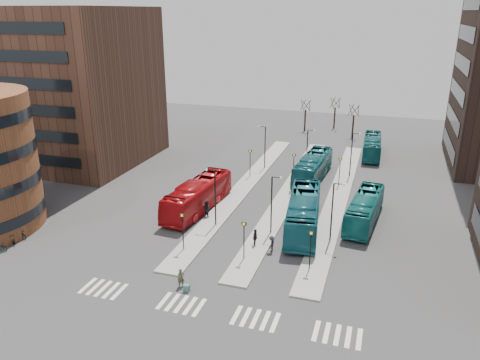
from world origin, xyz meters
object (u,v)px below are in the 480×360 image
(teal_bus_b, at_px, (313,167))
(teal_bus_c, at_px, (365,209))
(red_bus, at_px, (198,195))
(bicycle_mid, at_px, (11,239))
(commuter_c, at_px, (271,244))
(teal_bus_a, at_px, (304,212))
(bicycle_far, at_px, (20,234))
(suitcase, at_px, (187,288))
(commuter_b, at_px, (255,238))
(commuter_a, at_px, (207,209))
(traveller, at_px, (181,278))
(teal_bus_d, at_px, (372,146))

(teal_bus_b, distance_m, teal_bus_c, 14.25)
(red_bus, distance_m, bicycle_mid, 19.48)
(commuter_c, height_order, bicycle_mid, commuter_c)
(teal_bus_a, bearing_deg, teal_bus_b, 88.85)
(teal_bus_a, bearing_deg, bicycle_far, -164.80)
(bicycle_mid, bearing_deg, suitcase, -72.71)
(teal_bus_c, xyz_separation_m, bicycle_far, (-32.44, -14.35, -1.05))
(suitcase, xyz_separation_m, commuter_b, (3.14, 9.19, 0.59))
(teal_bus_a, relative_size, commuter_b, 7.30)
(teal_bus_c, bearing_deg, commuter_a, -161.00)
(bicycle_far, bearing_deg, teal_bus_c, -52.89)
(teal_bus_b, xyz_separation_m, bicycle_far, (-24.88, -26.43, -1.19))
(teal_bus_b, xyz_separation_m, traveller, (-5.90, -29.49, -0.86))
(commuter_b, relative_size, bicycle_far, 0.97)
(red_bus, xyz_separation_m, teal_bus_a, (12.31, -1.19, 0.07))
(bicycle_far, bearing_deg, commuter_b, -62.90)
(teal_bus_d, distance_m, traveller, 44.91)
(red_bus, xyz_separation_m, bicycle_far, (-14.19, -12.07, -1.25))
(commuter_a, height_order, bicycle_mid, commuter_a)
(teal_bus_d, bearing_deg, commuter_a, -120.45)
(teal_bus_c, distance_m, commuter_a, 16.99)
(commuter_a, bearing_deg, commuter_c, 172.46)
(teal_bus_a, distance_m, commuter_a, 10.65)
(teal_bus_d, xyz_separation_m, bicycle_far, (-31.90, -39.94, -1.05))
(bicycle_far, bearing_deg, red_bus, -36.38)
(teal_bus_d, distance_m, commuter_b, 35.50)
(teal_bus_c, distance_m, traveller, 22.02)
(teal_bus_d, height_order, bicycle_mid, teal_bus_d)
(commuter_a, bearing_deg, teal_bus_b, -94.81)
(teal_bus_c, relative_size, teal_bus_d, 1.00)
(teal_bus_a, height_order, commuter_b, teal_bus_a)
(teal_bus_b, bearing_deg, teal_bus_a, -79.91)
(red_bus, xyz_separation_m, commuter_a, (1.71, -1.57, -0.79))
(teal_bus_b, height_order, teal_bus_d, teal_bus_b)
(red_bus, height_order, bicycle_far, red_bus)
(commuter_b, bearing_deg, suitcase, 161.82)
(teal_bus_b, bearing_deg, traveller, -97.19)
(traveller, relative_size, bicycle_far, 0.88)
(commuter_a, height_order, commuter_b, commuter_a)
(commuter_b, height_order, bicycle_mid, commuter_b)
(teal_bus_d, height_order, commuter_c, teal_bus_d)
(traveller, bearing_deg, red_bus, 72.40)
(teal_bus_d, bearing_deg, teal_bus_c, -90.74)
(commuter_c, distance_m, bicycle_mid, 25.37)
(commuter_c, bearing_deg, red_bus, -120.70)
(teal_bus_c, bearing_deg, teal_bus_d, 97.07)
(teal_bus_c, relative_size, traveller, 6.77)
(teal_bus_b, xyz_separation_m, teal_bus_d, (7.02, 13.51, -0.14))
(commuter_b, bearing_deg, traveller, 156.82)
(teal_bus_b, bearing_deg, bicycle_far, -129.14)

